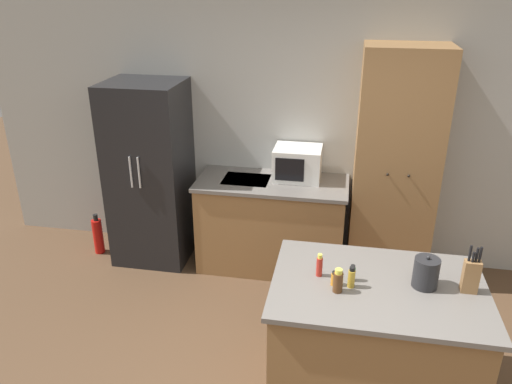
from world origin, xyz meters
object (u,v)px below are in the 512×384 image
Objects in this scene: pantry_cabinet at (395,169)px; kettle at (426,273)px; refrigerator at (150,174)px; fire_extinguisher at (98,236)px; spice_bottle_amber_oil at (319,266)px; spice_bottle_pale_salt at (352,273)px; microwave at (297,163)px; spice_bottle_tall_dark at (351,278)px; spice_bottle_short_red at (334,279)px; spice_bottle_green_herb at (338,281)px; knife_block at (471,275)px.

kettle is (0.09, -1.57, -0.10)m from pantry_cabinet.
refrigerator is 0.94m from fire_extinguisher.
spice_bottle_pale_salt is (0.21, -0.02, -0.02)m from spice_bottle_amber_oil.
microwave is 1.73m from spice_bottle_pale_salt.
spice_bottle_pale_salt is 3.05m from fire_extinguisher.
pantry_cabinet is 1.71m from spice_bottle_tall_dark.
kettle is at bearing -24.86° from fire_extinguisher.
spice_bottle_tall_dark is 0.08m from spice_bottle_pale_salt.
fire_extinguisher is (-2.59, 1.43, -0.75)m from spice_bottle_pale_salt.
fire_extinguisher is (-2.48, 1.50, -0.74)m from spice_bottle_short_red.
spice_bottle_short_red is (-0.47, -1.66, -0.16)m from pantry_cabinet.
spice_bottle_short_red is at bearing -31.20° from fire_extinguisher.
pantry_cabinet is 1.79m from spice_bottle_green_herb.
spice_bottle_pale_salt is 0.51× the size of kettle.
microwave is 1.77m from spice_bottle_short_red.
fire_extinguisher is at bearing 149.81° from spice_bottle_tall_dark.
spice_bottle_tall_dark is at bearing -168.58° from kettle.
knife_block is 0.73× the size of fire_extinguisher.
spice_bottle_amber_oil is at bearing 138.41° from spice_bottle_short_red.
spice_bottle_green_herb is (0.45, -1.78, -0.10)m from microwave.
spice_bottle_pale_salt is at bearing -177.81° from kettle.
pantry_cabinet is at bearing 1.79° from refrigerator.
spice_bottle_amber_oil is at bearing -30.69° from fire_extinguisher.
pantry_cabinet is 6.74× the size of knife_block.
spice_bottle_pale_salt is at bearing -37.39° from refrigerator.
spice_bottle_short_red is at bearing -105.93° from pantry_cabinet.
pantry_cabinet is 1.73m from spice_bottle_short_red.
spice_bottle_tall_dark is 0.33× the size of fire_extinguisher.
microwave is at bearing 176.73° from pantry_cabinet.
refrigerator is 16.00× the size of spice_bottle_pale_salt.
spice_bottle_amber_oil reaches higher than spice_bottle_tall_dark.
knife_block is 3.31× the size of spice_bottle_short_red.
fire_extinguisher is at bearing 155.14° from kettle.
pantry_cabinet reaches higher than spice_bottle_green_herb.
refrigerator is at bearing -175.08° from microwave.
refrigerator is at bearing -178.21° from pantry_cabinet.
spice_bottle_amber_oil is at bearing 128.35° from spice_bottle_green_herb.
spice_bottle_short_red is at bearing -146.78° from spice_bottle_pale_salt.
knife_block is 2.02× the size of spice_bottle_amber_oil.
microwave is at bearing 127.57° from knife_block.
spice_bottle_short_red is 2.99m from fire_extinguisher.
spice_bottle_short_red is at bearing -174.52° from knife_block.
refrigerator reaches higher than spice_bottle_green_herb.
refrigerator reaches higher than fire_extinguisher.
spice_bottle_short_red is 0.61× the size of spice_bottle_green_herb.
spice_bottle_green_herb is at bearing -41.18° from refrigerator.
spice_bottle_amber_oil is at bearing 179.31° from knife_block.
kettle is at bearing -31.57° from refrigerator.
spice_bottle_pale_salt is at bearing -28.87° from fire_extinguisher.
knife_block reaches higher than kettle.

